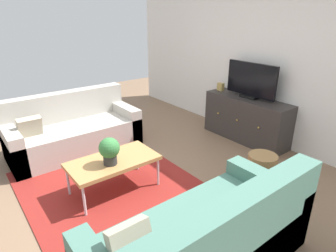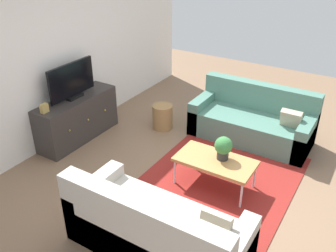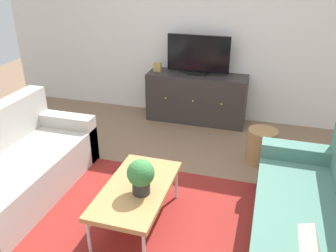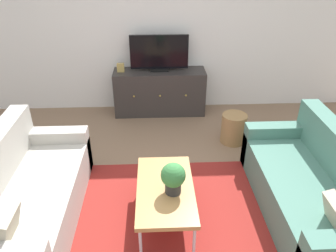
{
  "view_description": "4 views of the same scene",
  "coord_description": "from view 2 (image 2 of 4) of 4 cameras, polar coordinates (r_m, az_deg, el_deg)",
  "views": [
    {
      "loc": [
        2.61,
        -1.41,
        1.99
      ],
      "look_at": [
        0.0,
        0.62,
        0.66
      ],
      "focal_mm": 30.66,
      "sensor_mm": 36.0,
      "label": 1
    },
    {
      "loc": [
        -3.72,
        -1.68,
        3.02
      ],
      "look_at": [
        0.0,
        0.62,
        0.66
      ],
      "focal_mm": 39.34,
      "sensor_mm": 36.0,
      "label": 2
    },
    {
      "loc": [
        0.91,
        -2.43,
        2.17
      ],
      "look_at": [
        0.0,
        0.62,
        0.66
      ],
      "focal_mm": 37.23,
      "sensor_mm": 36.0,
      "label": 3
    },
    {
      "loc": [
        -0.14,
        -2.54,
        2.44
      ],
      "look_at": [
        0.0,
        0.62,
        0.66
      ],
      "focal_mm": 34.81,
      "sensor_mm": 36.0,
      "label": 4
    }
  ],
  "objects": [
    {
      "name": "ground_plane",
      "position": [
        5.08,
        5.99,
        -8.28
      ],
      "size": [
        10.0,
        10.0,
        0.0
      ],
      "primitive_type": "plane",
      "color": "#84664C"
    },
    {
      "name": "wall_back",
      "position": [
        5.87,
        -16.56,
        10.74
      ],
      "size": [
        6.4,
        0.12,
        2.7
      ],
      "primitive_type": "cube",
      "color": "white",
      "rests_on": "ground_plane"
    },
    {
      "name": "area_rug",
      "position": [
        5.03,
        7.54,
        -8.74
      ],
      "size": [
        2.5,
        1.9,
        0.01
      ],
      "primitive_type": "cube",
      "color": "maroon",
      "rests_on": "ground_plane"
    },
    {
      "name": "couch_left_side",
      "position": [
        3.9,
        -2.17,
        -16.25
      ],
      "size": [
        0.83,
        1.87,
        0.85
      ],
      "color": "#B2ADA3",
      "rests_on": "ground_plane"
    },
    {
      "name": "couch_right_side",
      "position": [
        6.05,
        13.08,
        0.71
      ],
      "size": [
        0.83,
        1.87,
        0.85
      ],
      "color": "#4C7A6B",
      "rests_on": "ground_plane"
    },
    {
      "name": "coffee_table",
      "position": [
        4.77,
        7.34,
        -5.51
      ],
      "size": [
        0.54,
        1.01,
        0.41
      ],
      "color": "#B7844C",
      "rests_on": "ground_plane"
    },
    {
      "name": "potted_plant",
      "position": [
        4.7,
        8.57,
        -3.26
      ],
      "size": [
        0.23,
        0.23,
        0.31
      ],
      "color": "#2D2D2D",
      "rests_on": "coffee_table"
    },
    {
      "name": "tv_console",
      "position": [
        6.01,
        -13.84,
        1.18
      ],
      "size": [
        1.43,
        0.47,
        0.71
      ],
      "color": "#332D2B",
      "rests_on": "ground_plane"
    },
    {
      "name": "flat_screen_tv",
      "position": [
        5.77,
        -14.7,
        6.76
      ],
      "size": [
        0.88,
        0.16,
        0.55
      ],
      "color": "black",
      "rests_on": "tv_console"
    },
    {
      "name": "mantel_clock",
      "position": [
        5.48,
        -18.63,
        2.62
      ],
      "size": [
        0.11,
        0.07,
        0.13
      ],
      "primitive_type": "cube",
      "color": "tan",
      "rests_on": "tv_console"
    },
    {
      "name": "wicker_basket",
      "position": [
        6.2,
        -0.85,
        1.46
      ],
      "size": [
        0.34,
        0.34,
        0.42
      ],
      "primitive_type": "cylinder",
      "color": "#9E7547",
      "rests_on": "ground_plane"
    }
  ]
}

